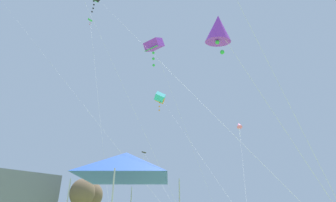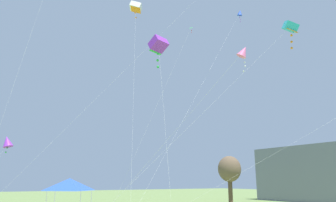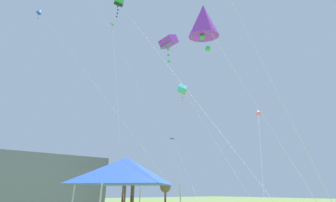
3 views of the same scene
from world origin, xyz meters
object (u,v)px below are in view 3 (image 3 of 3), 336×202
(kite_pink_diamond_7, at_px, (258,112))
(kite_cyan_box_9, at_px, (182,89))
(kite_purple_diamond_1, at_px, (204,21))
(kite_black_delta_8, at_px, (173,139))
(kite_green_delta_3, at_px, (113,28))
(kite_purple_box_5, at_px, (169,42))
(festival_tent, at_px, (126,171))
(kite_blue_diamond_6, at_px, (40,12))
(kite_green_box_2, at_px, (119,3))

(kite_pink_diamond_7, bearing_deg, kite_cyan_box_9, 110.42)
(kite_purple_diamond_1, bearing_deg, kite_black_delta_8, 54.57)
(kite_green_delta_3, bearing_deg, kite_purple_box_5, -58.87)
(festival_tent, distance_m, kite_pink_diamond_7, 19.33)
(festival_tent, distance_m, kite_blue_diamond_6, 37.28)
(kite_green_box_2, bearing_deg, festival_tent, -106.17)
(kite_green_box_2, relative_size, kite_pink_diamond_7, 2.52)
(kite_green_box_2, bearing_deg, kite_green_delta_3, -114.04)
(kite_purple_diamond_1, xyz_separation_m, kite_green_box_2, (5.00, 20.54, 20.74))
(kite_green_delta_3, height_order, kite_purple_box_5, kite_green_delta_3)
(kite_pink_diamond_7, bearing_deg, kite_green_box_2, 139.85)
(kite_blue_diamond_6, bearing_deg, kite_pink_diamond_7, -45.05)
(kite_green_delta_3, height_order, kite_pink_diamond_7, kite_green_delta_3)
(kite_black_delta_8, bearing_deg, kite_green_delta_3, -150.76)
(festival_tent, bearing_deg, kite_black_delta_8, 48.72)
(kite_green_box_2, relative_size, kite_black_delta_8, 1.64)
(festival_tent, xyz_separation_m, kite_black_delta_8, (16.75, 19.08, 6.81))
(kite_green_delta_3, height_order, kite_cyan_box_9, kite_green_delta_3)
(kite_green_box_2, xyz_separation_m, kite_blue_diamond_6, (-8.87, 10.94, 1.88))
(kite_purple_diamond_1, bearing_deg, kite_green_delta_3, 79.12)
(kite_green_box_2, height_order, kite_blue_diamond_6, kite_blue_diamond_6)
(kite_green_delta_3, bearing_deg, kite_pink_diamond_7, -24.63)
(kite_green_delta_3, relative_size, kite_cyan_box_9, 1.22)
(kite_black_delta_8, bearing_deg, kite_cyan_box_9, -114.37)
(kite_green_box_2, bearing_deg, kite_cyan_box_9, -12.26)
(festival_tent, xyz_separation_m, kite_green_box_2, (4.43, 15.29, 24.23))
(kite_green_delta_3, bearing_deg, kite_purple_diamond_1, -100.88)
(kite_purple_diamond_1, xyz_separation_m, kite_purple_box_5, (6.61, 10.68, 8.66))
(festival_tent, bearing_deg, kite_purple_box_5, 41.88)
(kite_blue_diamond_6, relative_size, kite_cyan_box_9, 1.80)
(kite_green_box_2, distance_m, kite_cyan_box_9, 15.36)
(kite_black_delta_8, bearing_deg, kite_purple_diamond_1, -125.43)
(kite_purple_box_5, xyz_separation_m, kite_black_delta_8, (10.70, 13.66, -5.35))
(kite_cyan_box_9, bearing_deg, kite_blue_diamond_6, 144.87)
(kite_purple_diamond_1, distance_m, kite_black_delta_8, 30.05)
(kite_green_delta_3, height_order, kite_blue_diamond_6, kite_blue_diamond_6)
(kite_green_delta_3, relative_size, kite_blue_diamond_6, 0.68)
(kite_green_delta_3, height_order, kite_black_delta_8, kite_green_delta_3)
(kite_purple_diamond_1, relative_size, kite_purple_box_5, 0.46)
(festival_tent, xyz_separation_m, kite_purple_diamond_1, (-0.56, -5.25, 3.49))
(festival_tent, bearing_deg, kite_green_box_2, 73.83)
(kite_purple_box_5, relative_size, kite_cyan_box_9, 0.98)
(kite_purple_box_5, xyz_separation_m, kite_cyan_box_9, (8.03, 7.77, 0.31))
(festival_tent, relative_size, kite_pink_diamond_7, 0.36)
(kite_green_box_2, xyz_separation_m, kite_black_delta_8, (12.32, 3.80, -17.43))
(kite_blue_diamond_6, bearing_deg, kite_green_delta_3, -64.99)
(festival_tent, distance_m, kite_purple_box_5, 14.62)
(kite_purple_box_5, relative_size, kite_black_delta_8, 0.95)
(kite_blue_diamond_6, height_order, kite_black_delta_8, kite_blue_diamond_6)
(kite_black_delta_8, xyz_separation_m, kite_cyan_box_9, (-2.67, -5.89, 5.66))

